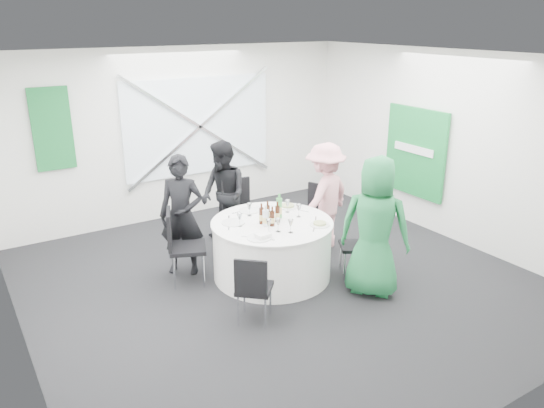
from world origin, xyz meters
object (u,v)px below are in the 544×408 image
person_man_back (223,195)px  clear_water_bottle (266,218)px  person_man_back_left (182,215)px  person_woman_pink (325,197)px  chair_back (239,208)px  green_water_bottle (279,208)px  chair_front_right (361,240)px  banquet_table (272,249)px  chair_back_left (180,241)px  chair_back_right (316,210)px  person_woman_green (375,227)px  chair_front_left (253,285)px

person_man_back → clear_water_bottle: person_man_back is taller
person_man_back_left → person_woman_pink: 2.09m
chair_back → green_water_bottle: (0.04, -1.01, 0.30)m
chair_front_right → green_water_bottle: 1.14m
person_man_back → clear_water_bottle: size_ratio=5.82×
banquet_table → chair_back_left: (-1.08, 0.45, 0.20)m
person_man_back → person_woman_pink: (1.19, -0.85, -0.00)m
chair_back → chair_back_left: 1.35m
chair_back_left → chair_back_right: bearing=-64.9°
chair_back_right → person_woman_green: 1.63m
person_woman_pink → person_man_back_left: bearing=-28.2°
chair_back → clear_water_bottle: clear_water_bottle is taller
green_water_bottle → clear_water_bottle: size_ratio=1.21×
person_man_back → person_woman_green: person_woman_green is taller
green_water_bottle → person_man_back_left: bearing=148.4°
chair_back_left → person_woman_green: size_ratio=0.57×
person_woman_green → chair_front_left: bearing=46.7°
banquet_table → chair_back_left: bearing=157.2°
chair_back → person_woman_pink: size_ratio=0.64×
chair_front_left → person_man_back: size_ratio=0.53×
person_man_back → banquet_table: bearing=0.0°
chair_front_left → green_water_bottle: 1.41m
banquet_table → chair_front_right: 1.16m
chair_back_left → person_woman_green: 2.40m
chair_back_left → person_woman_green: (1.88, -1.48, 0.29)m
banquet_table → chair_front_right: size_ratio=1.86×
chair_back_right → green_water_bottle: green_water_bottle is taller
banquet_table → chair_back_left: chair_back_left is taller
chair_front_right → green_water_bottle: bearing=-97.6°
chair_front_left → person_woman_pink: bearing=-104.7°
chair_back → chair_front_left: size_ratio=1.22×
chair_back_left → person_man_back_left: 0.39m
chair_front_right → person_woman_pink: bearing=-157.5°
chair_back_right → clear_water_bottle: clear_water_bottle is taller
chair_back_right → person_woman_green: bearing=-37.1°
chair_back → chair_front_left: chair_back is taller
chair_back_right → clear_water_bottle: (-1.25, -0.62, 0.33)m
chair_front_left → person_woman_green: (1.60, -0.15, 0.38)m
banquet_table → chair_back: size_ratio=1.55×
chair_back → green_water_bottle: green_water_bottle is taller
chair_back_left → green_water_bottle: size_ratio=3.00×
chair_front_right → person_woman_green: size_ratio=0.49×
chair_back_right → chair_front_left: 2.38m
person_woman_green → person_man_back_left: bearing=6.3°
chair_front_left → clear_water_bottle: (0.66, 0.80, 0.38)m
person_man_back_left → chair_back: bearing=57.2°
chair_front_left → clear_water_bottle: bearing=-87.1°
chair_back_left → chair_front_right: chair_back_left is taller
chair_front_left → chair_back_right: bearing=-101.1°
person_man_back → clear_water_bottle: (-0.08, -1.31, 0.08)m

